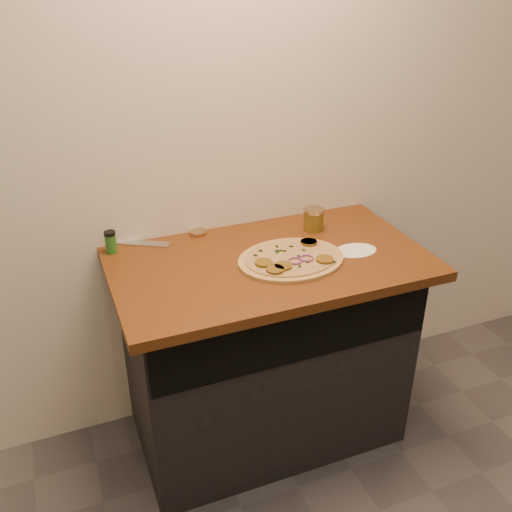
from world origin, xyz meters
name	(u,v)px	position (x,y,z in m)	size (l,w,h in m)	color
cabinet	(265,352)	(0.00, 1.45, 0.43)	(1.10, 0.60, 0.86)	black
countertop	(269,263)	(0.00, 1.42, 0.88)	(1.20, 0.70, 0.04)	#633213
pizza	(291,259)	(0.07, 1.37, 0.91)	(0.41, 0.41, 0.03)	tan
chefs_knife	(120,241)	(-0.51, 1.76, 0.91)	(0.32, 0.20, 0.02)	#B7BAC1
mason_jar_lid	(198,232)	(-0.19, 1.72, 0.91)	(0.07, 0.07, 0.02)	tan
salsa_jar	(314,219)	(0.27, 1.59, 0.95)	(0.09, 0.09, 0.09)	#932D0E
spice_shaker	(111,242)	(-0.55, 1.69, 0.94)	(0.04, 0.04, 0.09)	#266921
flour_spill	(356,250)	(0.34, 1.35, 0.90)	(0.17, 0.17, 0.00)	white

